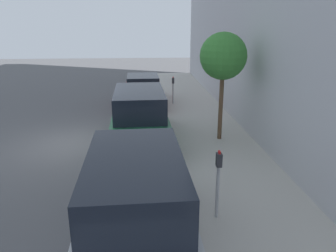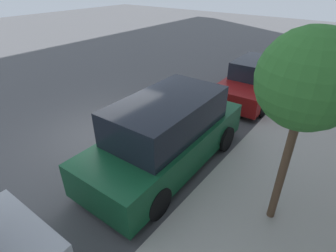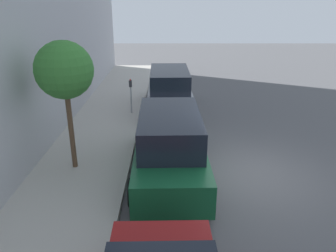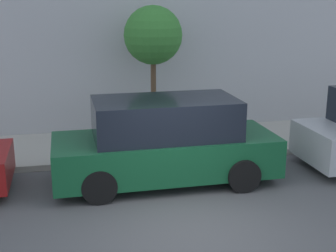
{
  "view_description": "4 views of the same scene",
  "coord_description": "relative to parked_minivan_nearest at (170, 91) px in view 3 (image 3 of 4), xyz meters",
  "views": [
    {
      "loc": [
        2.47,
        -11.08,
        4.09
      ],
      "look_at": [
        3.2,
        -1.29,
        1.0
      ],
      "focal_mm": 35.0,
      "sensor_mm": 36.0,
      "label": 1
    },
    {
      "loc": [
        5.73,
        -4.43,
        4.41
      ],
      "look_at": [
        2.15,
        0.23,
        1.0
      ],
      "focal_mm": 28.0,
      "sensor_mm": 36.0,
      "label": 2
    },
    {
      "loc": [
        2.34,
        8.46,
        4.83
      ],
      "look_at": [
        2.35,
        -1.35,
        1.0
      ],
      "focal_mm": 35.0,
      "sensor_mm": 36.0,
      "label": 3
    },
    {
      "loc": [
        -7.38,
        1.89,
        3.98
      ],
      "look_at": [
        3.35,
        -0.27,
        1.0
      ],
      "focal_mm": 50.0,
      "sensor_mm": 36.0,
      "label": 4
    }
  ],
  "objects": [
    {
      "name": "parked_minivan_second",
      "position": [
        0.02,
        5.86,
        -0.0
      ],
      "size": [
        2.02,
        4.95,
        1.9
      ],
      "color": "#14512D",
      "rests_on": "ground_plane"
    },
    {
      "name": "parking_meter_near",
      "position": [
        1.66,
        0.75,
        0.15
      ],
      "size": [
        0.11,
        0.15,
        1.5
      ],
      "color": "#ADADB2",
      "rests_on": "sidewalk"
    },
    {
      "name": "street_tree",
      "position": [
        2.84,
        5.64,
        2.1
      ],
      "size": [
        1.57,
        1.57,
        3.68
      ],
      "color": "brown",
      "rests_on": "sidewalk"
    },
    {
      "name": "parked_minivan_nearest",
      "position": [
        0.0,
        0.0,
        0.0
      ],
      "size": [
        2.02,
        4.95,
        1.9
      ],
      "color": "#B7BABF",
      "rests_on": "ground_plane"
    },
    {
      "name": "ground_plane",
      "position": [
        -2.29,
        5.85,
        -0.92
      ],
      "size": [
        60.0,
        60.0,
        0.0
      ],
      "primitive_type": "plane",
      "color": "#515154"
    },
    {
      "name": "sidewalk",
      "position": [
        2.63,
        5.85,
        -0.85
      ],
      "size": [
        2.83,
        32.0,
        0.15
      ],
      "color": "#B2ADA3",
      "rests_on": "ground_plane"
    }
  ]
}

